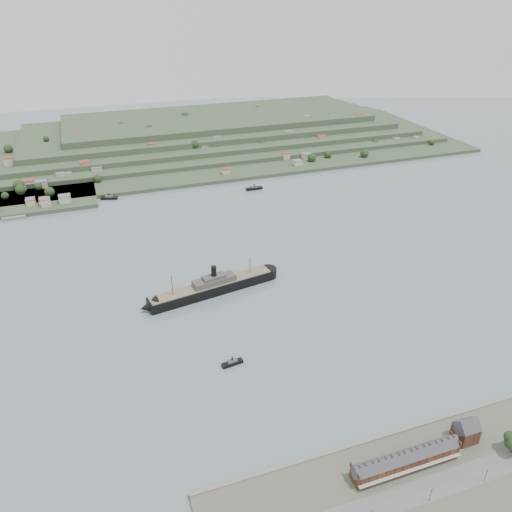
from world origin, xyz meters
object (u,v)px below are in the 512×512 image
object	(u,v)px
terrace_row	(406,459)
steamship	(209,288)
gabled_building	(466,430)
tugboat	(232,363)

from	to	relation	value
terrace_row	steamship	size ratio (longest dim) A/B	0.51
gabled_building	steamship	world-z (taller)	steamship
terrace_row	tugboat	size ratio (longest dim) A/B	4.08
terrace_row	steamship	distance (m)	185.42
tugboat	terrace_row	bearing A→B (deg)	-60.53
terrace_row	gabled_building	xyz separation A→B (m)	(37.50, 4.02, 1.34)
gabled_building	tugboat	world-z (taller)	gabled_building
terrace_row	gabled_building	distance (m)	37.74
terrace_row	tugboat	xyz separation A→B (m)	(-55.45, 98.15, -5.38)
steamship	gabled_building	bearing A→B (deg)	-63.69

